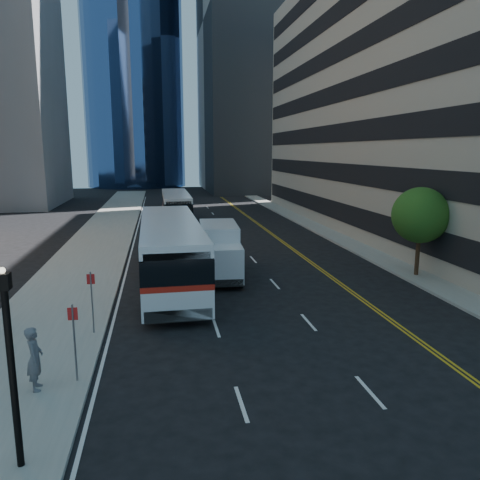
# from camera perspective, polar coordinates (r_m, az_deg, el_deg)

# --- Properties ---
(ground) EXTENTS (160.00, 160.00, 0.00)m
(ground) POSITION_cam_1_polar(r_m,az_deg,el_deg) (18.73, 8.80, -12.12)
(ground) COLOR black
(ground) RESTS_ON ground
(sidewalk_west) EXTENTS (5.00, 90.00, 0.15)m
(sidewalk_west) POSITION_cam_1_polar(r_m,az_deg,el_deg) (42.20, -16.26, 0.58)
(sidewalk_west) COLOR gray
(sidewalk_west) RESTS_ON ground
(sidewalk_east) EXTENTS (2.00, 90.00, 0.15)m
(sidewalk_east) POSITION_cam_1_polar(r_m,az_deg,el_deg) (44.42, 9.59, 1.35)
(sidewalk_east) COLOR gray
(sidewalk_east) RESTS_ON ground
(office_tower_north) EXTENTS (30.00, 28.00, 60.00)m
(office_tower_north) POSITION_cam_1_polar(r_m,az_deg,el_deg) (94.21, 5.52, 24.74)
(office_tower_north) COLOR gray
(office_tower_north) RESTS_ON ground
(street_tree) EXTENTS (3.20, 3.20, 5.10)m
(street_tree) POSITION_cam_1_polar(r_m,az_deg,el_deg) (28.62, 21.12, 2.82)
(street_tree) COLOR #332114
(street_tree) RESTS_ON sidewalk_east
(lamp_post) EXTENTS (0.28, 0.28, 4.56)m
(lamp_post) POSITION_cam_1_polar(r_m,az_deg,el_deg) (11.74, -26.15, -13.07)
(lamp_post) COLOR black
(lamp_post) RESTS_ON sidewalk_west
(bus_front) EXTENTS (3.25, 13.85, 3.56)m
(bus_front) POSITION_cam_1_polar(r_m,az_deg,el_deg) (25.73, -8.50, -1.23)
(bus_front) COLOR white
(bus_front) RESTS_ON ground
(bus_rear) EXTENTS (2.68, 11.84, 3.05)m
(bus_rear) POSITION_cam_1_polar(r_m,az_deg,el_deg) (48.36, -7.81, 4.07)
(bus_rear) COLOR silver
(bus_rear) RESTS_ON ground
(box_truck) EXTENTS (2.55, 6.40, 3.00)m
(box_truck) POSITION_cam_1_polar(r_m,az_deg,el_deg) (27.25, -2.50, -1.21)
(box_truck) COLOR silver
(box_truck) RESTS_ON ground
(pedestrian) EXTENTS (0.57, 0.78, 1.97)m
(pedestrian) POSITION_cam_1_polar(r_m,az_deg,el_deg) (15.72, -23.75, -13.07)
(pedestrian) COLOR #595A61
(pedestrian) RESTS_ON sidewalk_west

